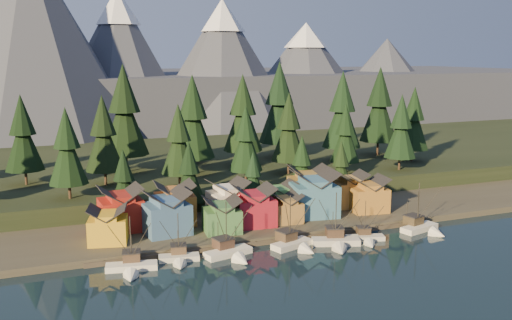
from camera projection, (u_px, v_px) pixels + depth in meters
name	position (u px, v px, depth m)	size (l,w,h in m)	color
ground	(303.00, 267.00, 111.20)	(500.00, 500.00, 0.00)	black
shore_strip	(235.00, 211.00, 147.64)	(400.00, 50.00, 1.50)	#39352A
hillside	(186.00, 167.00, 192.96)	(420.00, 100.00, 6.00)	black
dock	(270.00, 239.00, 126.20)	(80.00, 4.00, 1.00)	#4F4638
mountain_ridge	(118.00, 82.00, 300.22)	(560.00, 190.00, 90.00)	#444857
boat_0	(131.00, 261.00, 108.39)	(10.45, 11.04, 11.61)	white
boat_1	(179.00, 252.00, 113.40)	(8.73, 9.28, 10.75)	beige
boat_2	(231.00, 246.00, 116.04)	(10.78, 11.37, 12.57)	white
boat_3	(295.00, 237.00, 121.19)	(10.15, 10.84, 12.67)	silver
boat_4	(337.00, 235.00, 122.68)	(11.09, 11.68, 12.78)	beige
boat_5	(367.00, 233.00, 125.90)	(9.07, 9.46, 9.87)	beige
boat_6	(424.00, 221.00, 132.48)	(10.58, 11.21, 12.72)	silver
house_front_0	(108.00, 224.00, 120.12)	(9.36, 9.04, 7.87)	gold
house_front_1	(166.00, 211.00, 126.05)	(10.39, 10.05, 9.80)	#3A5F8B
house_front_2	(222.00, 214.00, 127.64)	(8.69, 8.75, 7.74)	#3E6F3C
house_front_3	(254.00, 205.00, 132.49)	(9.71, 9.31, 9.26)	maroon
house_front_4	(286.00, 207.00, 135.41)	(7.34, 7.83, 6.94)	olive
house_front_5	(314.00, 192.00, 140.00)	(11.93, 11.11, 11.17)	#396A88
house_front_6	(368.00, 193.00, 144.31)	(9.93, 9.53, 8.80)	#A36E2A
house_back_0	(121.00, 208.00, 128.46)	(9.71, 9.36, 10.05)	maroon
house_back_1	(175.00, 203.00, 133.03)	(9.45, 9.56, 9.92)	#A05D29
house_back_2	(228.00, 199.00, 137.64)	(9.61, 8.96, 9.44)	white
house_back_3	(280.00, 197.00, 142.34)	(8.15, 7.32, 8.00)	#458045
house_back_4	(309.00, 186.00, 147.82)	(11.46, 11.15, 10.68)	olive
house_back_5	(350.00, 188.00, 148.93)	(9.33, 9.41, 9.02)	#AC7E3D
tree_hill_1	(23.00, 136.00, 151.82)	(10.52, 10.52, 24.50)	#332319
tree_hill_2	(67.00, 149.00, 137.33)	(9.65, 9.65, 22.47)	#332319
tree_hill_3	(103.00, 136.00, 151.72)	(10.42, 10.42, 24.28)	#332319
tree_hill_4	(125.00, 114.00, 167.53)	(13.77, 13.77, 32.07)	#332319
tree_hill_5	(179.00, 142.00, 149.26)	(9.53, 9.53, 22.21)	#332319
tree_hill_6	(193.00, 120.00, 165.15)	(12.53, 12.53, 29.18)	#332319
tree_hill_7	(246.00, 141.00, 153.99)	(9.17, 9.17, 21.37)	#332319
tree_hill_8	(243.00, 116.00, 178.07)	(12.36, 12.36, 28.79)	#332319
tree_hill_9	(289.00, 130.00, 165.89)	(10.28, 10.28, 23.94)	#332319
tree_hill_10	(279.00, 106.00, 190.77)	(13.95, 13.95, 32.49)	#332319
tree_hill_11	(345.00, 135.00, 167.40)	(8.87, 8.87, 20.66)	#332319
tree_hill_12	(342.00, 113.00, 184.02)	(12.67, 12.67, 29.53)	#332319
tree_hill_13	(401.00, 129.00, 171.81)	(9.88, 9.88, 23.03)	#332319
tree_hill_14	(379.00, 107.00, 195.87)	(13.15, 13.15, 30.63)	#332319
tree_hill_15	(191.00, 119.00, 182.44)	(11.27, 11.27, 26.24)	#332319
tree_hill_17	(414.00, 121.00, 185.12)	(10.51, 10.51, 24.48)	#332319
tree_shore_0	(124.00, 181.00, 135.68)	(7.48, 7.48, 17.41)	#332319
tree_shore_1	(189.00, 174.00, 141.34)	(7.88, 7.88, 18.35)	#332319
tree_shore_2	(253.00, 177.00, 147.83)	(6.27, 6.27, 14.60)	#332319
tree_shore_3	(302.00, 166.00, 152.51)	(7.77, 7.77, 18.10)	#332319
tree_shore_4	(341.00, 167.00, 157.04)	(6.88, 6.88, 16.04)	#332319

